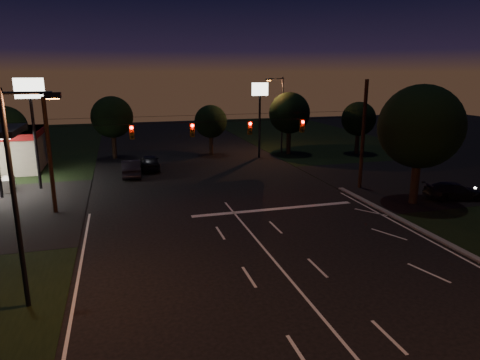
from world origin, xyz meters
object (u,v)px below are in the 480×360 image
object	(u,v)px
utility_pole_right	(359,188)
car_cross	(454,191)
car_oncoming_b	(131,168)
car_oncoming_a	(150,162)
tree_right_near	(419,127)

from	to	relation	value
utility_pole_right	car_cross	distance (m)	7.23
car_cross	car_oncoming_b	bearing A→B (deg)	71.29
utility_pole_right	car_oncoming_a	world-z (taller)	utility_pole_right
car_oncoming_a	tree_right_near	bearing A→B (deg)	137.82
utility_pole_right	tree_right_near	xyz separation A→B (m)	(1.53, -4.83, 5.68)
utility_pole_right	car_oncoming_b	bearing A→B (deg)	152.57
utility_pole_right	car_oncoming_a	distance (m)	20.44
utility_pole_right	tree_right_near	bearing A→B (deg)	-72.47
tree_right_near	utility_pole_right	bearing A→B (deg)	107.53
tree_right_near	car_oncoming_a	bearing A→B (deg)	137.30
car_cross	utility_pole_right	bearing A→B (deg)	58.99
utility_pole_right	car_cross	size ratio (longest dim) A/B	1.97
tree_right_near	car_oncoming_a	xyz separation A→B (m)	(-18.13, 16.73, -4.89)
car_oncoming_b	car_cross	bearing A→B (deg)	149.62
utility_pole_right	car_oncoming_a	xyz separation A→B (m)	(-16.60, 11.89, 0.78)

